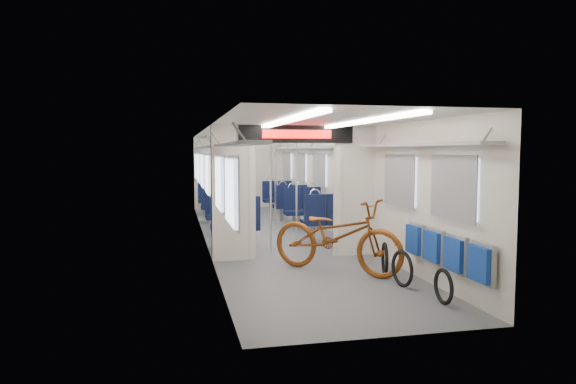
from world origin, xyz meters
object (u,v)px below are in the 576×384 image
at_px(stanchion_near_right, 296,188).
at_px(seat_bay_near_left, 230,214).
at_px(bike_hoop_a, 443,288).
at_px(stanchion_near_left, 271,190).
at_px(stanchion_far_left, 247,180).
at_px(bicycle, 337,236).
at_px(seat_bay_near_right, 313,210).
at_px(bike_hoop_b, 402,270).
at_px(bike_hoop_c, 385,260).
at_px(stanchion_far_right, 275,180).
at_px(flip_bench, 444,250).
at_px(seat_bay_far_left, 216,198).
at_px(seat_bay_far_right, 284,198).

bearing_deg(stanchion_near_right, seat_bay_near_left, 137.63).
height_order(bike_hoop_a, stanchion_near_left, stanchion_near_left).
bearing_deg(stanchion_far_left, seat_bay_near_left, -107.40).
height_order(bicycle, bike_hoop_a, bicycle).
bearing_deg(stanchion_far_left, seat_bay_near_right, -54.02).
distance_m(bicycle, bike_hoop_b, 1.24).
distance_m(bike_hoop_c, stanchion_far_right, 5.57).
bearing_deg(stanchion_near_right, bike_hoop_c, -72.55).
bearing_deg(bike_hoop_b, seat_bay_near_left, 114.50).
relative_size(flip_bench, seat_bay_far_left, 0.97).
relative_size(seat_bay_near_left, stanchion_far_left, 0.93).
xyz_separation_m(bike_hoop_a, bike_hoop_c, (-0.11, 1.52, 0.03)).
xyz_separation_m(bicycle, flip_bench, (0.99, -1.46, 0.01)).
height_order(stanchion_far_left, stanchion_far_right, same).
distance_m(seat_bay_near_left, seat_bay_near_right, 1.90).
bearing_deg(bike_hoop_a, stanchion_near_left, 112.25).
xyz_separation_m(flip_bench, stanchion_far_right, (-0.96, 6.56, 0.57)).
distance_m(seat_bay_near_left, seat_bay_far_right, 3.91).
relative_size(bike_hoop_c, seat_bay_near_left, 0.24).
relative_size(bike_hoop_c, stanchion_near_left, 0.22).
bearing_deg(flip_bench, bike_hoop_c, 107.56).
height_order(bike_hoop_b, stanchion_far_right, stanchion_far_right).
xyz_separation_m(flip_bench, stanchion_near_right, (-1.13, 3.57, 0.57)).
height_order(bike_hoop_c, stanchion_near_left, stanchion_near_left).
bearing_deg(flip_bench, bike_hoop_a, -119.52).
bearing_deg(flip_bench, seat_bay_far_left, 105.41).
xyz_separation_m(seat_bay_far_right, stanchion_far_right, (-0.54, -1.51, 0.62)).
height_order(bike_hoop_a, stanchion_near_right, stanchion_near_right).
xyz_separation_m(seat_bay_near_left, stanchion_near_right, (1.16, -1.06, 0.60)).
relative_size(seat_bay_near_right, stanchion_near_left, 0.91).
bearing_deg(bike_hoop_a, stanchion_near_right, 102.58).
height_order(flip_bench, seat_bay_near_right, seat_bay_near_right).
height_order(bicycle, seat_bay_far_left, bicycle).
bearing_deg(seat_bay_far_right, stanchion_far_right, -109.70).
bearing_deg(stanchion_far_left, stanchion_far_right, -7.18).
distance_m(seat_bay_near_left, stanchion_far_right, 2.42).
relative_size(bike_hoop_c, seat_bay_far_right, 0.25).
bearing_deg(stanchion_near_left, bicycle, -67.55).
xyz_separation_m(seat_bay_far_right, stanchion_near_right, (-0.71, -4.50, 0.62)).
bearing_deg(bicycle, bike_hoop_a, -113.40).
height_order(flip_bench, bike_hoop_b, flip_bench).
bearing_deg(bike_hoop_b, seat_bay_far_left, 103.66).
relative_size(bicycle, stanchion_far_left, 0.94).
bearing_deg(bike_hoop_a, flip_bench, 60.48).
bearing_deg(flip_bench, stanchion_far_left, 103.99).
height_order(seat_bay_near_right, stanchion_far_right, stanchion_far_right).
xyz_separation_m(bike_hoop_a, bike_hoop_b, (-0.14, 0.86, 0.03)).
bearing_deg(stanchion_near_left, stanchion_far_left, 89.26).
relative_size(stanchion_near_left, stanchion_far_left, 1.00).
relative_size(bike_hoop_b, seat_bay_near_right, 0.25).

